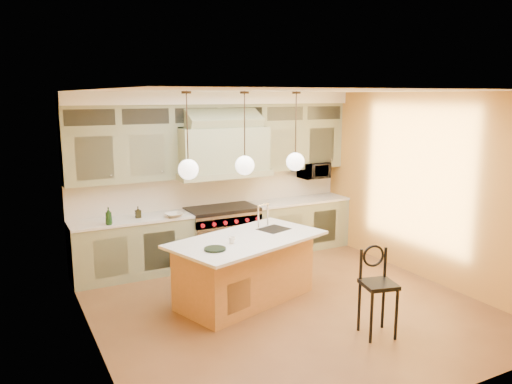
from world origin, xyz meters
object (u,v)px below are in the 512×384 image
range (222,234)px  kitchen_island (246,268)px  counter_stool (377,286)px  microwave (314,170)px

range → kitchen_island: kitchen_island is taller
kitchen_island → counter_stool: 1.90m
range → microwave: size_ratio=2.21×
kitchen_island → counter_stool: size_ratio=2.20×
kitchen_island → microwave: microwave is taller
range → kitchen_island: (-0.39, -1.69, -0.01)m
counter_stool → microwave: (1.41, 3.45, 0.84)m
range → counter_stool: counter_stool is taller
kitchen_island → microwave: size_ratio=4.40×
counter_stool → microwave: 3.82m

